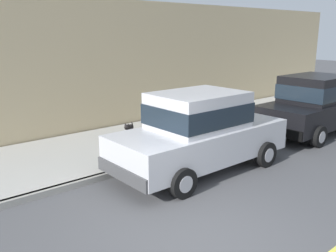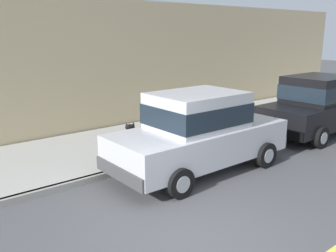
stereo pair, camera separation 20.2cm
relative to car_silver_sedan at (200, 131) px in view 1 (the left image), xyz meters
The scene contains 8 objects.
ground_plane 3.28m from the car_silver_sedan, 44.96° to the right, with size 80.00×80.00×0.00m, color #4C4C4F.
curb 2.59m from the car_silver_sedan, 113.92° to the right, with size 0.16×64.00×0.14m, color gray.
sidewalk 3.67m from the car_silver_sedan, 141.48° to the right, with size 3.60×64.00×0.14m, color #A8A59E.
car_silver_sedan is the anchor object (origin of this frame).
car_black_sedan 5.31m from the car_silver_sedan, 89.67° to the left, with size 2.07×4.62×1.92m.
dog_black 3.14m from the car_silver_sedan, behind, with size 0.51×0.62×0.49m.
fire_hydrant 2.95m from the car_silver_sedan, 119.53° to the left, with size 0.34×0.24×0.72m.
building_facade 6.29m from the car_silver_sedan, 142.19° to the left, with size 0.50×20.00×4.32m, color tan.
Camera 1 is at (3.76, -3.81, 3.26)m, focal length 39.26 mm.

